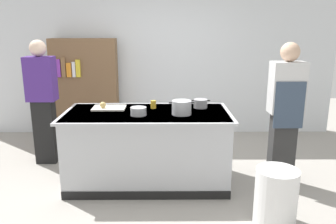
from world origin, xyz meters
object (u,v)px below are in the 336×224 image
Objects in this scene: bookshelf at (85,89)px; person_chef at (285,112)px; stock_pot at (182,108)px; onion at (103,105)px; person_guest at (43,100)px; sauce_pan at (200,103)px; juice_cup at (153,105)px; trash_bin at (276,197)px; mixing_bowl at (138,111)px.

person_chef is at bearing -33.61° from bookshelf.
person_chef is (1.22, 0.06, -0.07)m from stock_pot.
onion is 0.98m from stock_pot.
person_chef and person_guest have the same top height.
stock_pot is 0.17× the size of bookshelf.
person_guest reaches higher than bookshelf.
sauce_pan reaches higher than juice_cup.
person_guest is 1.18m from bookshelf.
juice_cup is at bearing 137.60° from trash_bin.
stock_pot reaches higher than mixing_bowl.
trash_bin is (1.84, -1.06, -0.67)m from onion.
trash_bin is 3.25m from person_guest.
bookshelf is at bearing 131.84° from trash_bin.
person_guest is at bearing 150.11° from trash_bin.
onion is 0.76× the size of juice_cup.
mixing_bowl is 1.72m from trash_bin.
bookshelf reaches higher than mixing_bowl.
person_chef reaches higher than bookshelf.
trash_bin is (1.22, -1.11, -0.67)m from juice_cup.
onion is at bearing 93.67° from person_chef.
person_guest reaches higher than mixing_bowl.
onion is at bearing -175.40° from juice_cup.
person_chef is (1.72, 0.09, -0.03)m from mixing_bowl.
bookshelf is (-2.44, 2.73, 0.57)m from trash_bin.
trash_bin is at bearing -48.16° from bookshelf.
stock_pot is at bearing 137.12° from trash_bin.
person_guest is at bearing 162.90° from juice_cup.
stock_pot is 1.23× the size of sauce_pan.
trash_bin is at bearing -61.21° from sauce_pan.
bookshelf is at bearing 138.90° from sauce_pan.
person_guest is (-2.76, 1.59, 0.63)m from trash_bin.
person_guest is at bearing 150.50° from onion.
stock_pot is 0.51× the size of trash_bin.
mixing_bowl is 0.11× the size of person_guest.
sauce_pan reaches higher than mixing_bowl.
sauce_pan is 0.42× the size of trash_bin.
stock_pot is 0.17× the size of person_guest.
bookshelf is at bearing 129.27° from stock_pot.
juice_cup reaches higher than onion.
person_chef is (1.56, -0.24, -0.04)m from juice_cup.
juice_cup is 2.03m from bookshelf.
onion and mixing_bowl have the same top height.
mixing_bowl is 1.60m from person_guest.
stock_pot is 2.47m from bookshelf.
sauce_pan is 1.01m from person_chef.
bookshelf is (-2.78, 1.85, -0.06)m from person_chef.
mixing_bowl is 1.83× the size of juice_cup.
bookshelf is (0.32, 1.14, -0.06)m from person_guest.
stock_pot is at bearing 57.72° from person_guest.
sauce_pan is at bearing 83.05° from person_chef.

